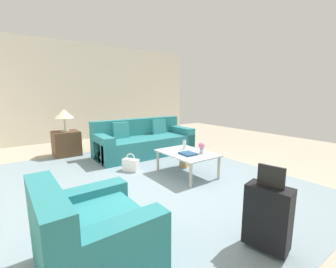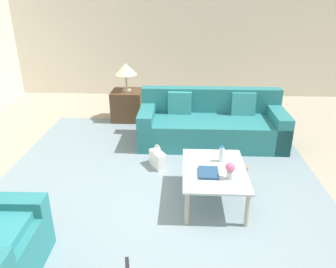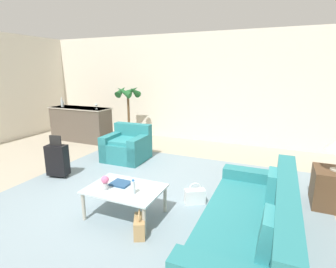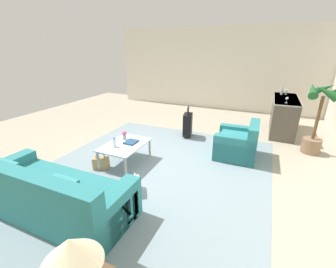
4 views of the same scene
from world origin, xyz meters
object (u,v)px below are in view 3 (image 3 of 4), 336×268
armchair (128,147)px  flower_vase (105,181)px  side_table (334,189)px  water_bottle (133,187)px  handbag_white (195,196)px  wine_bottle_clear (62,103)px  bar_console (81,124)px  couch (255,230)px  coffee_table_book (121,183)px  potted_palm (129,111)px  wine_glass_left_of_centre (96,105)px  coffee_table (125,191)px  wine_glass_leftmost (63,103)px  suitcase_black (57,160)px  handbag_tan (140,226)px

armchair → flower_vase: armchair is taller
side_table → water_bottle: bearing=-148.4°
handbag_white → wine_bottle_clear: bearing=155.3°
side_table → handbag_white: 2.13m
bar_console → handbag_white: 4.93m
couch → bar_console: 6.19m
coffee_table_book → couch: bearing=-3.9°
coffee_table_book → potted_palm: size_ratio=0.17×
wine_glass_left_of_centre → potted_palm: potted_palm is taller
coffee_table → coffee_table_book: bearing=146.3°
coffee_table → wine_glass_leftmost: 5.22m
wine_glass_leftmost → suitcase_black: (2.14, -2.41, -0.74)m
flower_vase → wine_glass_leftmost: 5.12m
wine_glass_left_of_centre → handbag_tan: wine_glass_left_of_centre is taller
wine_bottle_clear → armchair: bearing=-16.5°
wine_glass_leftmost → handbag_white: (4.95, -2.37, -0.97)m
bar_console → wine_glass_leftmost: bearing=179.2°
wine_bottle_clear → wine_glass_left_of_centre: bearing=4.3°
armchair → handbag_tan: (1.71, -2.49, -0.16)m
armchair → suitcase_black: 1.62m
couch → water_bottle: couch is taller
couch → water_bottle: (-1.60, -0.00, 0.24)m
couch → wine_glass_leftmost: size_ratio=15.58×
wine_glass_left_of_centre → coffee_table: bearing=-46.9°
couch → handbag_white: 1.30m
couch → wine_bottle_clear: wine_bottle_clear is taller
flower_vase → side_table: flower_vase is taller
water_bottle → flower_vase: bearing=-173.2°
couch → suitcase_black: size_ratio=2.83×
armchair → handbag_white: bearing=-33.9°
side_table → handbag_white: (-1.98, -0.76, -0.17)m
suitcase_black → handbag_tan: (2.41, -1.02, -0.23)m
armchair → wine_glass_leftmost: size_ratio=6.19×
water_bottle → wine_glass_leftmost: wine_glass_leftmost is taller
couch → handbag_white: bearing=139.5°
flower_vase → wine_glass_leftmost: bearing=140.2°
coffee_table → handbag_white: bearing=42.2°
coffee_table → suitcase_black: suitcase_black is taller
side_table → bar_console: bearing=165.7°
side_table → suitcase_black: 4.87m
armchair → handbag_white: 2.56m
couch → wine_glass_left_of_centre: (-4.66, 3.16, 0.80)m
side_table → wine_glass_leftmost: 7.17m
wine_bottle_clear → handbag_white: wine_bottle_clear is taller
wine_glass_left_of_centre → wine_glass_leftmost: bearing=178.0°
coffee_table → flower_vase: size_ratio=5.19×
coffee_table → wine_bottle_clear: (-4.04, 2.98, 0.72)m
suitcase_black → wine_glass_leftmost: bearing=131.6°
wine_glass_left_of_centre → suitcase_black: (0.86, -2.36, -0.74)m
side_table → handbag_white: size_ratio=1.67×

